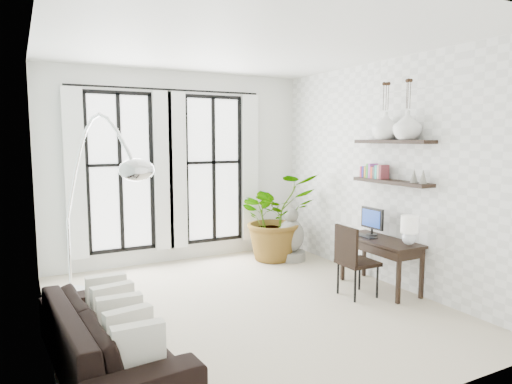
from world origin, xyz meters
TOP-DOWN VIEW (x-y plane):
  - floor at (0.00, 0.00)m, footprint 5.00×5.00m
  - ceiling at (0.00, 0.00)m, footprint 5.00×5.00m
  - wall_left at (-2.25, 0.00)m, footprint 0.00×5.00m
  - wall_right at (2.25, 0.00)m, footprint 0.00×5.00m
  - wall_back at (0.00, 2.50)m, footprint 4.50×0.00m
  - windows at (-0.20, 2.43)m, footprint 3.26×0.13m
  - wall_shelves at (2.11, -0.24)m, footprint 0.25×1.30m
  - sofa at (-1.80, -0.90)m, footprint 1.05×2.27m
  - throw_pillows at (-1.70, -0.90)m, footprint 0.40×1.52m
  - plant at (1.46, 1.77)m, footprint 1.36×1.18m
  - desk at (1.95, -0.34)m, footprint 0.51×1.21m
  - desk_chair at (1.41, -0.35)m, footprint 0.47×0.47m
  - arc_lamp at (-1.70, 0.26)m, footprint 0.73×2.58m
  - buddha at (1.67, 1.60)m, footprint 0.51×0.51m
  - vase_a at (2.11, -0.53)m, footprint 0.37×0.37m
  - vase_b at (2.11, -0.13)m, footprint 0.37×0.37m

SIDE VIEW (x-z plane):
  - floor at x=0.00m, z-range 0.00..0.00m
  - sofa at x=-1.80m, z-range 0.00..0.64m
  - buddha at x=1.67m, z-range -0.07..0.84m
  - throw_pillows at x=-1.70m, z-range 0.30..0.70m
  - desk_chair at x=1.41m, z-range 0.07..1.03m
  - desk at x=1.95m, z-range 0.13..1.23m
  - plant at x=1.46m, z-range 0.00..1.51m
  - windows at x=-0.20m, z-range 0.24..2.88m
  - wall_left at x=-2.25m, z-range -0.90..4.10m
  - wall_right at x=2.25m, z-range -0.90..4.10m
  - wall_back at x=0.00m, z-range -0.65..3.85m
  - wall_shelves at x=2.11m, z-range 1.43..2.03m
  - arc_lamp at x=-1.70m, z-range 0.66..3.02m
  - vase_a at x=2.11m, z-range 2.07..2.46m
  - vase_b at x=2.11m, z-range 2.07..2.46m
  - ceiling at x=0.00m, z-range 3.20..3.20m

